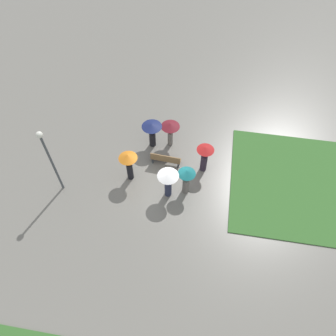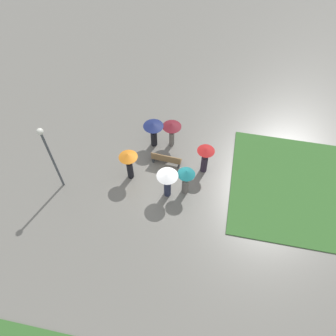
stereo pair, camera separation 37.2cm
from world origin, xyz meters
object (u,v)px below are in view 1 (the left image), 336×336
crowd_person_white (168,180)px  lamp_post (49,155)px  crowd_person_teal (186,177)px  crowd_person_maroon (170,128)px  crowd_person_red (205,156)px  crowd_person_orange (129,162)px  crowd_person_navy (152,130)px  park_bench (166,159)px

crowd_person_white → lamp_post: bearing=170.9°
crowd_person_teal → crowd_person_maroon: crowd_person_teal is taller
crowd_person_red → crowd_person_white: bearing=-18.1°
crowd_person_red → crowd_person_orange: 4.17m
crowd_person_navy → crowd_person_maroon: 1.07m
park_bench → crowd_person_teal: 2.28m
crowd_person_orange → crowd_person_maroon: bearing=-80.0°
crowd_person_maroon → crowd_person_navy: bearing=-134.2°
crowd_person_maroon → park_bench: bearing=-56.8°
crowd_person_teal → park_bench: bearing=-165.5°
crowd_person_teal → crowd_person_navy: bearing=-167.0°
park_bench → crowd_person_red: 2.31m
park_bench → crowd_person_orange: size_ratio=0.89×
crowd_person_navy → crowd_person_orange: 2.74m
park_bench → crowd_person_white: 2.24m
crowd_person_red → crowd_person_teal: crowd_person_red is taller
crowd_person_white → park_bench: bearing=88.9°
lamp_post → crowd_person_white: lamp_post is taller
crowd_person_white → crowd_person_orange: size_ratio=0.96×
crowd_person_navy → crowd_person_white: (-1.51, 3.39, 0.09)m
crowd_person_red → crowd_person_navy: size_ratio=1.07×
park_bench → lamp_post: lamp_post is taller
crowd_person_teal → crowd_person_white: (0.91, 0.38, 0.08)m
lamp_post → crowd_person_navy: 6.03m
crowd_person_white → crowd_person_teal: bearing=8.2°
lamp_post → crowd_person_teal: lamp_post is taller
park_bench → lamp_post: size_ratio=0.40×
lamp_post → crowd_person_teal: bearing=-172.3°
crowd_person_teal → crowd_person_white: size_ratio=0.97×
crowd_person_orange → crowd_person_teal: bearing=-144.7°
crowd_person_white → crowd_person_maroon: (0.46, -3.62, 0.02)m
crowd_person_white → crowd_person_navy: bearing=99.7°
crowd_person_white → crowd_person_red: bearing=35.4°
crowd_person_navy → crowd_person_teal: bearing=-131.2°
crowd_person_red → crowd_person_white: (1.71, 2.02, 0.12)m
lamp_post → park_bench: bearing=-154.5°
park_bench → crowd_person_red: (-2.18, -0.00, 0.75)m
crowd_person_navy → crowd_person_maroon: bearing=-67.6°
crowd_person_teal → crowd_person_navy: (2.42, -3.01, -0.01)m
lamp_post → crowd_person_navy: (-4.30, -3.93, -1.59)m
park_bench → crowd_person_teal: bearing=134.4°
lamp_post → crowd_person_red: size_ratio=2.34×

